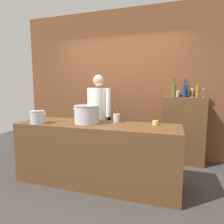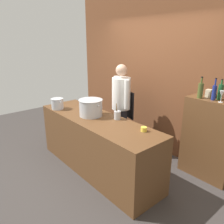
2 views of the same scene
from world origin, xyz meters
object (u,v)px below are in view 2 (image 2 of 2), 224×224
object	(u,v)px
stockpot_large	(91,108)
wine_bottle_green	(220,92)
wine_bottle_cobalt	(214,92)
wine_bottle_olive	(200,90)
spice_tin_cream	(209,93)
chef	(121,102)
butter_jar	(144,129)
stockpot_small	(57,104)
utensil_crock	(117,115)
wine_glass_tall	(222,94)

from	to	relation	value
stockpot_large	wine_bottle_green	distance (m)	1.94
wine_bottle_cobalt	wine_bottle_olive	xyz separation A→B (m)	(-0.18, -0.04, 0.00)
spice_tin_cream	chef	bearing A→B (deg)	-160.55
chef	spice_tin_cream	xyz separation A→B (m)	(1.39, 0.49, 0.35)
stockpot_large	wine_bottle_olive	world-z (taller)	wine_bottle_olive
butter_jar	chef	bearing A→B (deg)	151.61
stockpot_large	wine_bottle_cobalt	world-z (taller)	wine_bottle_cobalt
wine_bottle_cobalt	wine_bottle_olive	world-z (taller)	wine_bottle_cobalt
stockpot_large	spice_tin_cream	distance (m)	1.82
stockpot_large	stockpot_small	xyz separation A→B (m)	(-0.68, -0.24, -0.04)
butter_jar	wine_bottle_green	world-z (taller)	wine_bottle_green
wine_bottle_olive	wine_bottle_green	bearing A→B (deg)	31.91
chef	butter_jar	distance (m)	1.24
wine_bottle_green	chef	bearing A→B (deg)	-162.87
wine_bottle_green	wine_bottle_cobalt	world-z (taller)	wine_bottle_cobalt
wine_bottle_cobalt	stockpot_large	bearing A→B (deg)	-141.09
wine_bottle_cobalt	wine_bottle_olive	size ratio (longest dim) A/B	1.00
wine_bottle_olive	utensil_crock	bearing A→B (deg)	-133.07
stockpot_small	wine_bottle_cobalt	distance (m)	2.54
stockpot_large	wine_glass_tall	xyz separation A→B (m)	(1.54, 1.10, 0.34)
stockpot_small	utensil_crock	bearing A→B (deg)	22.71
stockpot_small	wine_bottle_cobalt	size ratio (longest dim) A/B	0.89
wine_bottle_cobalt	stockpot_small	bearing A→B (deg)	-146.62
wine_bottle_green	spice_tin_cream	distance (m)	0.18
spice_tin_cream	wine_bottle_olive	bearing A→B (deg)	-110.97
stockpot_large	spice_tin_cream	bearing A→B (deg)	44.16
stockpot_large	butter_jar	bearing A→B (deg)	9.84
utensil_crock	wine_bottle_green	xyz separation A→B (m)	(1.06, 1.03, 0.40)
chef	stockpot_small	world-z (taller)	chef
butter_jar	wine_glass_tall	size ratio (longest dim) A/B	0.51
stockpot_small	wine_glass_tall	world-z (taller)	wine_glass_tall
utensil_crock	stockpot_large	bearing A→B (deg)	-152.02
wine_bottle_olive	stockpot_small	bearing A→B (deg)	-145.00
stockpot_small	spice_tin_cream	distance (m)	2.50
stockpot_large	stockpot_small	bearing A→B (deg)	-160.61
butter_jar	wine_bottle_cobalt	size ratio (longest dim) A/B	0.26
wine_bottle_cobalt	wine_bottle_olive	distance (m)	0.19
stockpot_small	wine_bottle_olive	distance (m)	2.37
chef	wine_bottle_green	world-z (taller)	chef
wine_bottle_green	wine_bottle_cobalt	bearing A→B (deg)	-113.36
butter_jar	wine_bottle_cobalt	xyz separation A→B (m)	(0.43, 0.97, 0.44)
chef	utensil_crock	distance (m)	0.74
wine_bottle_olive	wine_glass_tall	distance (m)	0.31
chef	wine_bottle_green	distance (m)	1.68
wine_bottle_cobalt	spice_tin_cream	size ratio (longest dim) A/B	2.72
spice_tin_cream	wine_bottle_cobalt	bearing A→B (deg)	-41.17
wine_bottle_green	wine_glass_tall	bearing A→B (deg)	-59.17
wine_glass_tall	wine_bottle_green	bearing A→B (deg)	120.83
stockpot_large	butter_jar	world-z (taller)	stockpot_large
wine_bottle_green	spice_tin_cream	bearing A→B (deg)	176.46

